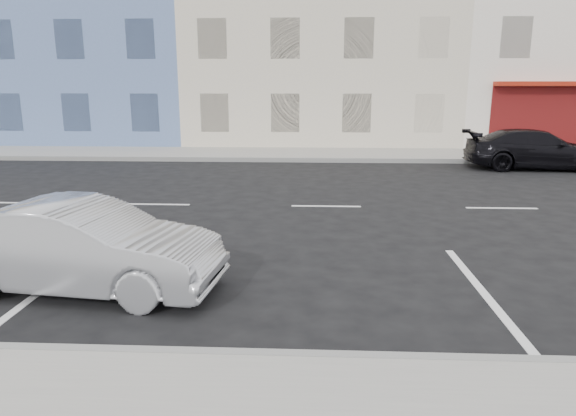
# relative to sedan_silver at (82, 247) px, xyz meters

# --- Properties ---
(ground) EXTENTS (120.00, 120.00, 0.00)m
(ground) POSITION_rel_sedan_silver_xyz_m (5.41, 5.16, -0.62)
(ground) COLOR black
(ground) RESTS_ON ground
(sidewalk_far) EXTENTS (80.00, 3.40, 0.15)m
(sidewalk_far) POSITION_rel_sedan_silver_xyz_m (0.41, 13.86, -0.54)
(sidewalk_far) COLOR gray
(sidewalk_far) RESTS_ON ground
(curb_near) EXTENTS (80.00, 0.12, 0.16)m
(curb_near) POSITION_rel_sedan_silver_xyz_m (0.41, -1.84, -0.54)
(curb_near) COLOR gray
(curb_near) RESTS_ON ground
(curb_far) EXTENTS (80.00, 0.12, 0.16)m
(curb_far) POSITION_rel_sedan_silver_xyz_m (0.41, 12.16, -0.54)
(curb_far) COLOR gray
(curb_far) RESTS_ON ground
(bldg_blue) EXTENTS (12.00, 12.00, 13.00)m
(bldg_blue) POSITION_rel_sedan_silver_xyz_m (-8.59, 21.46, 5.88)
(bldg_blue) COLOR #566FA3
(bldg_blue) RESTS_ON ground
(bldg_cream) EXTENTS (12.00, 12.00, 11.50)m
(bldg_cream) POSITION_rel_sedan_silver_xyz_m (3.41, 21.46, 5.13)
(bldg_cream) COLOR beige
(bldg_cream) RESTS_ON ground
(sedan_silver) EXTENTS (3.87, 1.75, 1.23)m
(sedan_silver) POSITION_rel_sedan_silver_xyz_m (0.00, 0.00, 0.00)
(sedan_silver) COLOR #A8AAB0
(sedan_silver) RESTS_ON ground
(car_far) EXTENTS (4.60, 2.03, 1.31)m
(car_far) POSITION_rel_sedan_silver_xyz_m (10.51, 11.02, 0.04)
(car_far) COLOR black
(car_far) RESTS_ON ground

